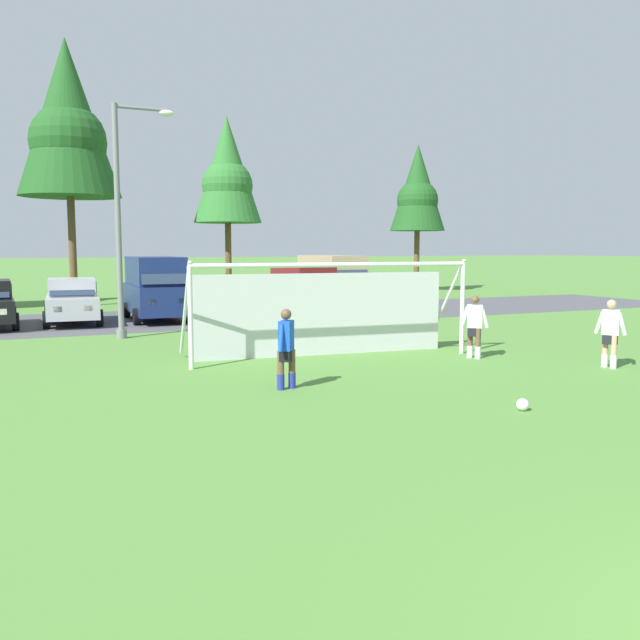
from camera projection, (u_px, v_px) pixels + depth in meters
The scene contains 16 objects.
ground_plane at pixel (241, 356), 17.73m from camera, with size 400.00×400.00×0.00m, color #518438.
parking_lot_strip at pixel (166, 319), 26.97m from camera, with size 52.00×8.40×0.01m, color #4C4C51.
soccer_ball at pixel (523, 405), 11.69m from camera, with size 0.22×0.22×0.22m.
soccer_goal at pixel (326, 308), 17.52m from camera, with size 7.56×2.59×2.57m.
player_striker_near at pixel (286, 349), 13.43m from camera, with size 0.57×0.60×1.64m.
player_midfield_center at pixel (610, 334), 15.83m from camera, with size 0.46×0.67×1.64m.
player_defender_far at pixel (474, 327), 17.23m from camera, with size 0.60×0.56×1.64m.
parked_car_slot_left at pixel (72, 301), 25.08m from camera, with size 2.22×4.29×1.72m.
parked_car_slot_center_left at pixel (156, 287), 26.40m from camera, with size 2.25×4.83×2.52m.
parked_car_slot_center at pixel (237, 295), 28.07m from camera, with size 2.14×4.25×1.72m.
parked_car_slot_center_right at pixel (304, 289), 28.66m from camera, with size 2.34×4.70×2.16m.
parked_car_slot_right at pixel (333, 281), 31.25m from camera, with size 2.23×4.82×2.52m.
tree_center_back at pixel (68, 123), 31.74m from camera, with size 4.81×4.81×12.82m.
tree_mid_right at pixel (227, 173), 38.12m from camera, with size 3.90×3.90×10.40m.
tree_right_edge at pixel (418, 191), 43.70m from camera, with size 3.62×3.62×9.65m.
street_lamp at pixel (124, 218), 20.82m from camera, with size 2.00×0.32×7.30m.
Camera 1 is at (-5.27, -1.85, 2.85)m, focal length 37.26 mm.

